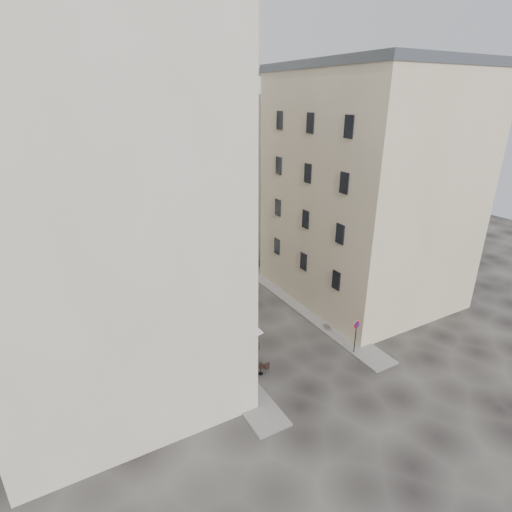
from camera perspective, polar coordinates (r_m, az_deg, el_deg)
ground at (r=29.10m, az=3.23°, el=-12.11°), size 90.00×90.00×0.00m
sidewalk_left at (r=30.41m, az=-8.23°, el=-10.54°), size 2.00×22.00×0.12m
sidewalk_right at (r=33.37m, az=7.06°, el=-7.33°), size 2.00×18.00×0.12m
building_left at (r=24.15m, az=-22.09°, el=6.03°), size 12.20×16.20×20.60m
building_right at (r=34.22m, az=15.58°, el=9.38°), size 12.20×14.20×18.60m
building_back at (r=41.68m, az=-12.06°, el=11.81°), size 18.20×10.20×18.60m
cafe_storefront at (r=27.13m, az=-5.71°, el=-10.23°), size 1.74×7.30×3.50m
stone_steps at (r=38.75m, az=-6.71°, el=-2.44°), size 9.00×3.15×0.80m
bollard_near at (r=26.75m, az=-1.66°, el=-14.13°), size 0.12×0.12×0.98m
bollard_mid at (r=29.37m, az=-4.88°, el=-10.58°), size 0.12×0.12×0.98m
bollard_far at (r=32.16m, az=-7.50°, el=-7.60°), size 0.12×0.12×0.98m
no_parking_sign at (r=27.67m, az=14.12°, el=-10.30°), size 0.58×0.16×2.56m
bistro_table_a at (r=25.91m, az=0.61°, el=-15.81°), size 1.13×0.53×0.79m
bistro_table_b at (r=27.49m, az=-0.86°, el=-13.24°), size 1.21×0.57×0.85m
bistro_table_c at (r=28.83m, az=-3.65°, el=-11.34°), size 1.32×0.62×0.93m
bistro_table_d at (r=29.69m, az=-4.41°, el=-10.35°), size 1.24×0.58×0.87m
bistro_table_e at (r=31.46m, az=-6.30°, el=-8.37°), size 1.31×0.62×0.92m
pedestrian at (r=30.54m, az=-4.83°, el=-8.64°), size 0.68×0.64×1.56m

